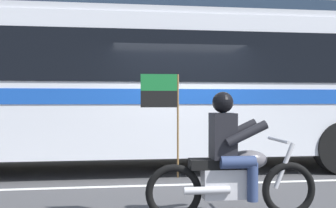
% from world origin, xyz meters
% --- Properties ---
extents(ground_plane, '(60.00, 60.00, 0.00)m').
position_xyz_m(ground_plane, '(0.00, 0.00, 0.00)').
color(ground_plane, '#3D3D3F').
extents(sidewalk_curb, '(28.00, 3.80, 0.15)m').
position_xyz_m(sidewalk_curb, '(0.00, 5.10, 0.07)').
color(sidewalk_curb, gray).
rests_on(sidewalk_curb, ground_plane).
extents(lane_center_stripe, '(26.60, 0.14, 0.01)m').
position_xyz_m(lane_center_stripe, '(0.00, -0.60, 0.00)').
color(lane_center_stripe, silver).
rests_on(lane_center_stripe, ground_plane).
extents(transit_bus, '(13.25, 2.66, 3.22)m').
position_xyz_m(transit_bus, '(-0.44, 1.19, 1.88)').
color(transit_bus, silver).
rests_on(transit_bus, ground_plane).
extents(motorcycle_with_rider, '(2.20, 0.64, 1.78)m').
position_xyz_m(motorcycle_with_rider, '(0.13, -2.76, 0.67)').
color(motorcycle_with_rider, black).
rests_on(motorcycle_with_rider, ground_plane).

